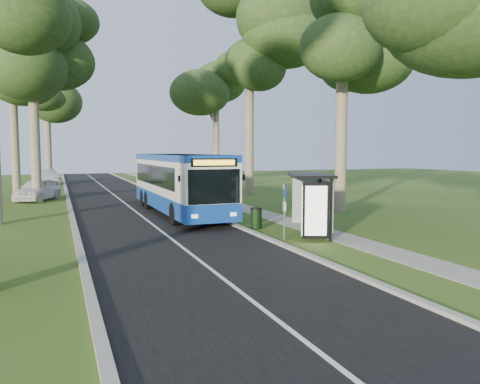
# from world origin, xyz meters

# --- Properties ---
(ground) EXTENTS (120.00, 120.00, 0.00)m
(ground) POSITION_xyz_m (0.00, 0.00, 0.00)
(ground) COLOR #2F4C17
(ground) RESTS_ON ground
(road) EXTENTS (7.00, 100.00, 0.02)m
(road) POSITION_xyz_m (-3.50, 10.00, 0.01)
(road) COLOR black
(road) RESTS_ON ground
(kerb_east) EXTENTS (0.25, 100.00, 0.12)m
(kerb_east) POSITION_xyz_m (0.00, 10.00, 0.06)
(kerb_east) COLOR #9E9B93
(kerb_east) RESTS_ON ground
(kerb_west) EXTENTS (0.25, 100.00, 0.12)m
(kerb_west) POSITION_xyz_m (-7.00, 10.00, 0.06)
(kerb_west) COLOR #9E9B93
(kerb_west) RESTS_ON ground
(centre_line) EXTENTS (0.12, 100.00, 0.00)m
(centre_line) POSITION_xyz_m (-3.50, 10.00, 0.02)
(centre_line) COLOR white
(centre_line) RESTS_ON road
(footpath) EXTENTS (1.50, 100.00, 0.02)m
(footpath) POSITION_xyz_m (3.00, 10.00, 0.01)
(footpath) COLOR gray
(footpath) RESTS_ON ground
(bus) EXTENTS (2.70, 12.55, 3.32)m
(bus) POSITION_xyz_m (-1.40, 8.46, 1.72)
(bus) COLOR white
(bus) RESTS_ON ground
(bus_stop_sign) EXTENTS (0.11, 0.32, 2.29)m
(bus_stop_sign) POSITION_xyz_m (0.61, -0.57, 1.44)
(bus_stop_sign) COLOR gray
(bus_stop_sign) RESTS_ON ground
(bus_shelter) EXTENTS (2.59, 3.37, 2.57)m
(bus_shelter) POSITION_xyz_m (2.18, -0.52, 1.81)
(bus_shelter) COLOR black
(bus_shelter) RESTS_ON ground
(litter_bin) EXTENTS (0.54, 0.54, 0.95)m
(litter_bin) POSITION_xyz_m (0.66, 2.32, 0.48)
(litter_bin) COLOR black
(litter_bin) RESTS_ON ground
(car_white) EXTENTS (3.49, 5.02, 1.59)m
(car_white) POSITION_xyz_m (-8.99, 19.00, 0.79)
(car_white) COLOR white
(car_white) RESTS_ON ground
(car_silver) EXTENTS (2.92, 5.17, 1.61)m
(car_silver) POSITION_xyz_m (-8.76, 35.87, 0.81)
(car_silver) COLOR #ABADB2
(car_silver) RESTS_ON ground
(tree_west_c) EXTENTS (5.20, 5.20, 13.99)m
(tree_west_c) POSITION_xyz_m (-9.00, 18.00, 10.37)
(tree_west_c) COLOR #7A6B56
(tree_west_c) RESTS_ON ground
(tree_west_d) EXTENTS (5.20, 5.20, 15.65)m
(tree_west_d) POSITION_xyz_m (-11.00, 28.00, 11.59)
(tree_west_d) COLOR #7A6B56
(tree_west_d) RESTS_ON ground
(tree_west_e) EXTENTS (5.20, 5.20, 15.05)m
(tree_west_e) POSITION_xyz_m (-8.50, 38.00, 11.15)
(tree_west_e) COLOR #7A6B56
(tree_west_e) RESTS_ON ground
(tree_east_b) EXTENTS (5.20, 5.20, 14.49)m
(tree_east_b) POSITION_xyz_m (7.50, 6.00, 10.74)
(tree_east_b) COLOR #7A6B56
(tree_east_b) RESTS_ON ground
(tree_east_c) EXTENTS (5.20, 5.20, 17.12)m
(tree_east_c) POSITION_xyz_m (6.80, 18.00, 12.66)
(tree_east_c) COLOR #7A6B56
(tree_east_c) RESTS_ON ground
(tree_east_d) EXTENTS (5.20, 5.20, 13.02)m
(tree_east_d) POSITION_xyz_m (8.00, 30.00, 9.66)
(tree_east_d) COLOR #7A6B56
(tree_east_d) RESTS_ON ground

